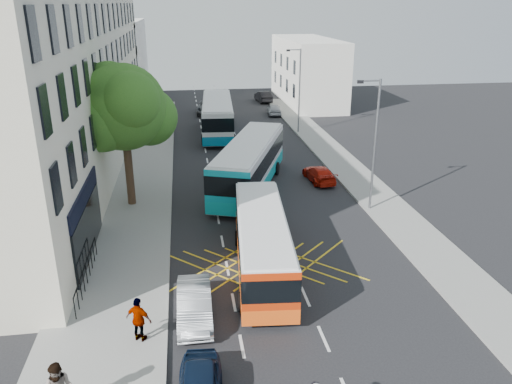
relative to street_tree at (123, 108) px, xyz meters
name	(u,v)px	position (x,y,z in m)	size (l,w,h in m)	color
ground	(324,339)	(8.51, -14.97, -6.29)	(120.00, 120.00, 0.00)	black
pavement_left	(132,204)	(0.01, 0.03, -6.22)	(5.00, 70.00, 0.15)	gray
pavement_right	(371,191)	(16.01, 0.03, -6.22)	(3.00, 70.00, 0.15)	gray
terrace_main	(61,80)	(-5.49, 9.52, 0.46)	(8.30, 45.00, 13.50)	beige
terrace_far	(112,60)	(-5.49, 40.03, -1.29)	(8.00, 20.00, 10.00)	silver
building_right	(307,71)	(19.51, 33.03, -2.29)	(6.00, 18.00, 8.00)	silver
street_tree	(123,108)	(0.00, 0.00, 0.00)	(6.30, 5.70, 8.80)	#382619
lamp_near	(374,139)	(14.71, -2.97, -1.68)	(1.45, 0.15, 8.00)	slate
lamp_far	(299,86)	(14.71, 17.03, -1.68)	(1.45, 0.15, 8.00)	slate
railings	(86,272)	(-1.19, -9.67, -5.57)	(0.08, 5.60, 1.14)	black
bus_near	(262,243)	(6.97, -9.36, -4.81)	(3.17, 10.16, 2.81)	silver
bus_mid	(249,164)	(7.89, 2.08, -4.51)	(6.74, 12.22, 3.38)	silver
bus_far	(217,116)	(6.85, 17.90, -4.49)	(3.62, 12.33, 3.42)	silver
parked_car_silver	(194,304)	(3.61, -12.86, -5.64)	(1.38, 3.97, 1.31)	#A4A7AB
red_hatchback	(319,174)	(13.10, 2.80, -5.73)	(1.58, 3.87, 1.12)	#B21607
distant_car_grey	(209,107)	(6.51, 27.81, -5.54)	(2.49, 5.39, 1.50)	#44474C
distant_car_silver	(274,109)	(13.97, 25.92, -5.66)	(1.49, 3.71, 1.27)	#B0B3B8
distant_car_dark	(263,96)	(14.01, 34.05, -5.58)	(1.50, 4.29, 1.41)	black
pedestrian_far	(139,320)	(1.51, -14.20, -5.23)	(1.07, 0.45, 1.83)	gray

